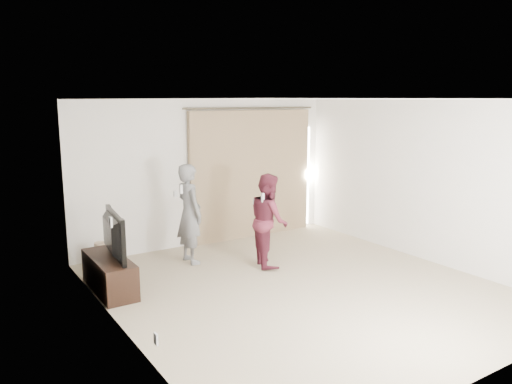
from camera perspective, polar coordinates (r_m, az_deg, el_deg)
floor at (r=7.13m, az=5.11°, el=-10.86°), size 5.50×5.50×0.00m
wall_back at (r=9.05m, az=-5.52°, el=2.25°), size 5.00×0.04×2.60m
wall_left at (r=5.61m, az=-15.29°, el=-3.20°), size 0.04×5.50×2.60m
ceiling at (r=6.64m, az=5.48°, el=10.53°), size 5.00×5.50×0.01m
curtain at (r=9.46m, az=-0.39°, el=2.06°), size 2.80×0.11×2.46m
tv_console at (r=7.22m, az=-16.41°, el=-8.98°), size 0.43×1.23×0.47m
tv at (r=7.06m, az=-16.64°, el=-4.75°), size 0.27×1.10×0.63m
scratching_post at (r=8.22m, az=-17.35°, el=-7.16°), size 0.31×0.31×0.41m
person_man at (r=8.03m, az=-7.61°, el=-2.45°), size 0.41×0.60×1.61m
person_woman at (r=7.84m, az=1.46°, el=-3.20°), size 0.75×0.85×1.47m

